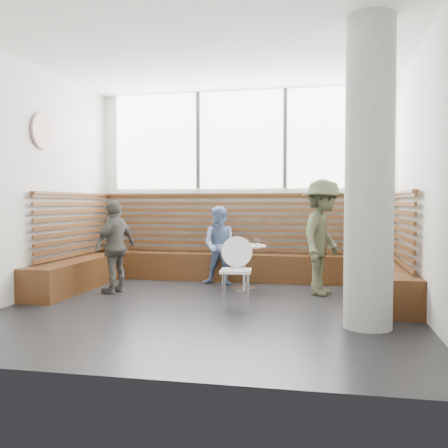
% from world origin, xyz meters
% --- Properties ---
extents(room, '(5.00, 5.00, 3.20)m').
position_xyz_m(room, '(0.00, 0.00, 1.60)').
color(room, silver).
rests_on(room, ground).
extents(booth, '(5.00, 2.50, 1.44)m').
position_xyz_m(booth, '(0.00, 1.77, 0.41)').
color(booth, '#3F230F').
rests_on(booth, ground).
extents(concrete_column, '(0.50, 0.50, 3.20)m').
position_xyz_m(concrete_column, '(1.85, -0.60, 1.60)').
color(concrete_column, gray).
rests_on(concrete_column, ground).
extents(wall_art, '(0.03, 0.50, 0.50)m').
position_xyz_m(wall_art, '(-2.46, 0.40, 2.30)').
color(wall_art, white).
rests_on(wall_art, room).
extents(cafe_table, '(0.65, 0.65, 0.66)m').
position_xyz_m(cafe_table, '(0.23, 1.43, 0.48)').
color(cafe_table, silver).
rests_on(cafe_table, ground).
extents(cafe_chair, '(0.41, 0.40, 0.86)m').
position_xyz_m(cafe_chair, '(0.28, 0.44, 0.50)').
color(cafe_chair, white).
rests_on(cafe_chair, ground).
extents(adult_man, '(0.88, 1.18, 1.63)m').
position_xyz_m(adult_man, '(1.38, 1.20, 0.82)').
color(adult_man, '#444B32').
rests_on(adult_man, ground).
extents(child_back, '(0.62, 0.49, 1.24)m').
position_xyz_m(child_back, '(-0.20, 1.76, 0.62)').
color(child_back, '#6279AA').
rests_on(child_back, ground).
extents(child_left, '(0.55, 0.85, 1.34)m').
position_xyz_m(child_left, '(-1.57, 0.80, 0.67)').
color(child_left, '#52514A').
rests_on(child_left, ground).
extents(plate_near, '(0.19, 0.19, 0.01)m').
position_xyz_m(plate_near, '(0.15, 1.54, 0.67)').
color(plate_near, white).
rests_on(plate_near, cafe_table).
extents(plate_far, '(0.19, 0.19, 0.01)m').
position_xyz_m(plate_far, '(0.35, 1.54, 0.67)').
color(plate_far, white).
rests_on(plate_far, cafe_table).
extents(glass_left, '(0.07, 0.07, 0.11)m').
position_xyz_m(glass_left, '(0.06, 1.42, 0.72)').
color(glass_left, white).
rests_on(glass_left, cafe_table).
extents(glass_mid, '(0.06, 0.06, 0.10)m').
position_xyz_m(glass_mid, '(0.26, 1.36, 0.71)').
color(glass_mid, white).
rests_on(glass_mid, cafe_table).
extents(glass_right, '(0.08, 0.08, 0.12)m').
position_xyz_m(glass_right, '(0.42, 1.41, 0.72)').
color(glass_right, white).
rests_on(glass_right, cafe_table).
extents(menu_card, '(0.22, 0.18, 0.00)m').
position_xyz_m(menu_card, '(0.24, 1.30, 0.67)').
color(menu_card, '#A5C64C').
rests_on(menu_card, cafe_table).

